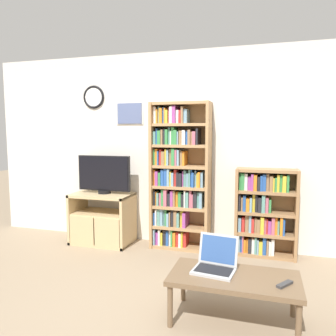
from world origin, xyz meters
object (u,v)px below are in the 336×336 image
object	(u,v)px
bookshelf_short	(263,212)
laptop	(216,262)
bookshelf_tall	(178,177)
remote_near_laptop	(285,284)
coffee_table	(234,281)
television	(104,174)
tv_stand	(102,218)

from	to	relation	value
bookshelf_short	laptop	bearing A→B (deg)	-103.77
bookshelf_tall	laptop	bearing A→B (deg)	-64.07
bookshelf_tall	remote_near_laptop	bearing A→B (deg)	-52.10
bookshelf_short	coffee_table	world-z (taller)	bookshelf_short
television	bookshelf_short	size ratio (longest dim) A/B	0.69
laptop	tv_stand	bearing A→B (deg)	150.30
television	bookshelf_short	xyz separation A→B (m)	(2.11, 0.11, -0.41)
television	bookshelf_short	distance (m)	2.15
tv_stand	bookshelf_tall	size ratio (longest dim) A/B	0.43
television	laptop	world-z (taller)	television
bookshelf_tall	coffee_table	size ratio (longest dim) A/B	1.86
tv_stand	television	bearing A→B (deg)	62.30
bookshelf_short	remote_near_laptop	world-z (taller)	bookshelf_short
coffee_table	remote_near_laptop	world-z (taller)	remote_near_laptop
television	tv_stand	bearing A→B (deg)	-117.70
remote_near_laptop	coffee_table	bearing A→B (deg)	26.99
laptop	television	bearing A→B (deg)	149.05
tv_stand	bookshelf_short	world-z (taller)	bookshelf_short
bookshelf_tall	bookshelf_short	bearing A→B (deg)	1.01
television	remote_near_laptop	xyz separation A→B (m)	(2.28, -1.52, -0.56)
television	remote_near_laptop	world-z (taller)	television
television	bookshelf_tall	xyz separation A→B (m)	(1.02, 0.09, -0.01)
tv_stand	laptop	bearing A→B (deg)	-37.21
coffee_table	laptop	size ratio (longest dim) A/B	2.77
bookshelf_tall	bookshelf_short	world-z (taller)	bookshelf_tall
television	coffee_table	world-z (taller)	television
bookshelf_short	laptop	size ratio (longest dim) A/B	2.93
television	coffee_table	distance (m)	2.48
bookshelf_tall	remote_near_laptop	xyz separation A→B (m)	(1.26, -1.62, -0.55)
tv_stand	laptop	xyz separation A→B (m)	(1.77, -1.34, 0.11)
bookshelf_tall	bookshelf_short	xyz separation A→B (m)	(1.09, 0.02, -0.40)
laptop	remote_near_laptop	distance (m)	0.56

